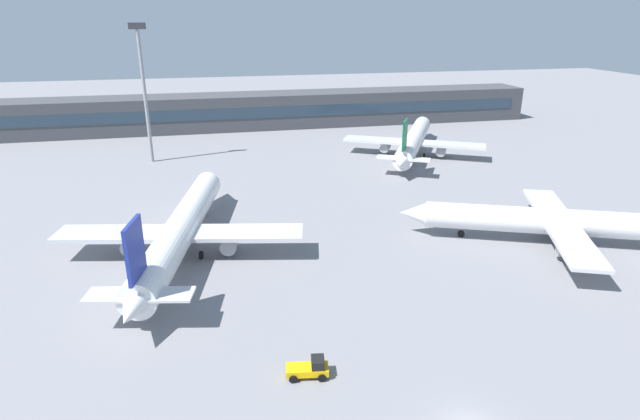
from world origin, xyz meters
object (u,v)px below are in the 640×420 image
Objects in this scene: airplane_near at (551,222)px; floodlight_tower_west at (144,85)px; airplane_mid at (182,227)px; baggage_tug_yellow at (310,368)px; airplane_far at (414,140)px.

floodlight_tower_west is (-55.15, 54.97, 12.73)m from airplane_near.
airplane_near is at bearing -9.50° from airplane_mid.
floodlight_tower_west reaches higher than airplane_mid.
floodlight_tower_west is at bearing 98.82° from airplane_mid.
airplane_near reaches higher than baggage_tug_yellow.
airplane_near is 1.39× the size of floodlight_tower_west.
airplane_mid reaches higher than airplane_near.
floodlight_tower_west reaches higher than airplane_far.
airplane_near is 48.54m from airplane_mid.
airplane_near is 48.25m from airplane_far.
baggage_tug_yellow is at bearing -151.46° from airplane_near.
airplane_mid is at bearing -140.13° from airplane_far.
airplane_far is (0.30, 48.25, 0.25)m from airplane_near.
airplane_mid is 49.11m from floodlight_tower_west.
baggage_tug_yellow is at bearing -76.38° from floodlight_tower_west.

